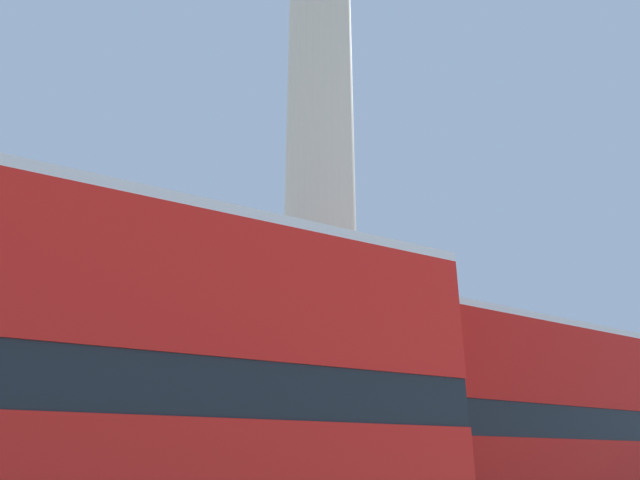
# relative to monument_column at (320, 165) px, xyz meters

# --- Properties ---
(monument_column) EXTENTS (4.52, 4.52, 24.39)m
(monument_column) POSITION_rel_monument_column_xyz_m (0.00, 0.00, 0.00)
(monument_column) COLOR #BCB29E
(monument_column) RESTS_ON ground_plane
(bus_a) EXTENTS (11.38, 2.97, 4.24)m
(bus_a) POSITION_rel_monument_column_xyz_m (1.47, -5.94, -8.23)
(bus_a) COLOR #B7140F
(bus_a) RESTS_ON ground_plane
(equestrian_statue) EXTENTS (4.06, 3.51, 5.92)m
(equestrian_statue) POSITION_rel_monument_column_xyz_m (12.58, 2.08, -8.90)
(equestrian_statue) COLOR #BCB29E
(equestrian_statue) RESTS_ON ground_plane
(street_lamp) EXTENTS (0.48, 0.48, 5.09)m
(street_lamp) POSITION_rel_monument_column_xyz_m (2.67, -2.33, -7.41)
(street_lamp) COLOR black
(street_lamp) RESTS_ON ground_plane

